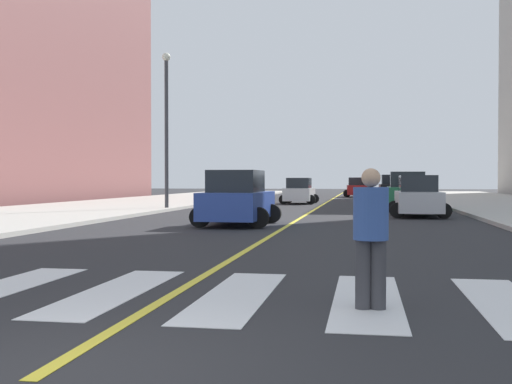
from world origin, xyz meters
name	(u,v)px	position (x,y,z in m)	size (l,w,h in m)	color
ground_plane	(28,382)	(0.00, 0.00, 0.00)	(220.00, 220.00, 0.00)	#28282B
sidewalk_kerb_west	(11,216)	(-12.20, 20.00, 0.07)	(10.00, 120.00, 0.15)	#B2ADA3
crosswalk_paint	(175,293)	(0.00, 4.00, 0.01)	(13.50, 4.00, 0.01)	silver
lane_divider_paint	(326,203)	(0.00, 40.00, 0.01)	(0.16, 80.00, 0.01)	yellow
car_blue_nearest	(237,200)	(-1.81, 17.41, 0.92)	(2.80, 4.43, 1.96)	#2D479E
car_silver_second	(418,197)	(4.99, 23.89, 0.86)	(2.56, 4.10, 1.83)	#B7B7BC
car_white_third	(299,192)	(-1.69, 38.07, 0.82)	(2.51, 3.97, 1.76)	silver
car_red_fourth	(357,188)	(1.98, 55.89, 0.87)	(2.70, 4.22, 1.85)	red
car_gray_fifth	(403,191)	(5.38, 40.97, 0.85)	(2.56, 4.08, 1.81)	slate
car_black_sixth	(392,187)	(5.02, 50.92, 0.97)	(2.93, 4.66, 2.07)	black
car_green_seventh	(407,192)	(4.92, 29.85, 0.96)	(2.95, 4.65, 2.06)	#236B42
pedestrian_crossing	(371,232)	(2.74, 3.33, 0.97)	(0.44, 0.44, 1.77)	#38383D
street_lamp	(166,117)	(-7.71, 27.56, 4.94)	(0.44, 0.44, 8.22)	#38383D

